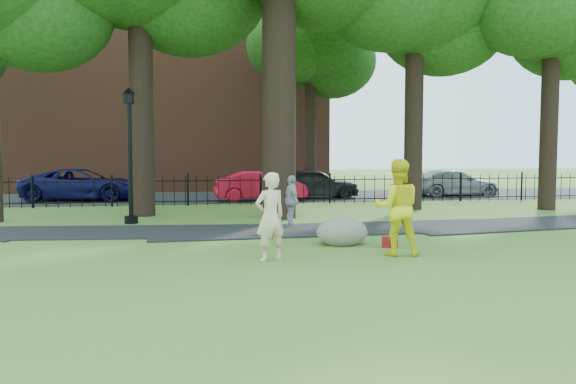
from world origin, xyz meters
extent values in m
plane|color=#3E6322|center=(0.00, 0.00, 0.00)|extent=(120.00, 120.00, 0.00)
cube|color=black|center=(1.00, 3.90, 0.00)|extent=(36.07, 3.85, 0.03)
cube|color=black|center=(0.00, 16.00, 0.00)|extent=(80.00, 7.00, 0.02)
cube|color=black|center=(0.00, 12.00, 1.02)|extent=(44.00, 0.04, 0.04)
cube|color=black|center=(0.00, 12.00, 0.18)|extent=(44.00, 0.04, 0.04)
cube|color=brown|center=(-4.00, 24.00, 6.00)|extent=(18.00, 8.00, 12.00)
cylinder|color=black|center=(0.00, 7.00, 5.25)|extent=(1.10, 1.10, 10.50)
ellipsoid|color=#143A0F|center=(-7.65, 8.25, 6.82)|extent=(4.80, 4.80, 4.08)
cylinder|color=black|center=(-4.50, 8.50, 4.55)|extent=(0.80, 0.80, 9.10)
cylinder|color=black|center=(5.50, 9.00, 4.20)|extent=(0.70, 0.70, 8.40)
ellipsoid|color=#143A0F|center=(6.98, 9.82, 7.44)|extent=(5.28, 5.28, 4.49)
cylinder|color=black|center=(10.50, 8.00, 4.02)|extent=(0.64, 0.64, 8.05)
ellipsoid|color=#143A0F|center=(11.89, 8.78, 7.13)|extent=(4.96, 4.96, 4.22)
ellipsoid|color=#143A0F|center=(9.26, 7.38, 7.59)|extent=(4.65, 4.65, 3.95)
imported|color=beige|center=(-1.34, -0.25, 0.89)|extent=(0.76, 0.63, 1.78)
imported|color=yellow|center=(1.39, -0.10, 1.01)|extent=(1.13, 0.96, 2.03)
imported|color=#9E9FA2|center=(0.02, 4.77, 0.75)|extent=(0.53, 0.94, 1.51)
ellipsoid|color=#645F53|center=(0.61, 1.39, 0.36)|extent=(1.48, 1.32, 0.71)
cylinder|color=black|center=(-4.69, 6.36, 1.82)|extent=(0.14, 0.14, 3.64)
cylinder|color=black|center=(-4.69, 6.36, 0.11)|extent=(0.41, 0.41, 0.23)
cube|color=black|center=(-4.69, 6.36, 3.82)|extent=(0.29, 0.29, 0.34)
cone|color=black|center=(-4.69, 6.36, 4.04)|extent=(0.36, 0.36, 0.18)
cube|color=maroon|center=(1.59, 0.84, 0.12)|extent=(0.41, 0.34, 0.24)
imported|color=red|center=(0.19, 13.60, 0.68)|extent=(4.13, 1.51, 1.35)
imported|color=#0D0E44|center=(-7.70, 15.22, 0.72)|extent=(5.41, 2.90, 1.44)
imported|color=black|center=(2.88, 14.56, 0.71)|extent=(4.21, 1.73, 1.43)
imported|color=gray|center=(10.01, 14.71, 0.66)|extent=(4.53, 1.87, 1.31)
camera|label=1|loc=(-2.91, -11.29, 2.16)|focal=35.00mm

